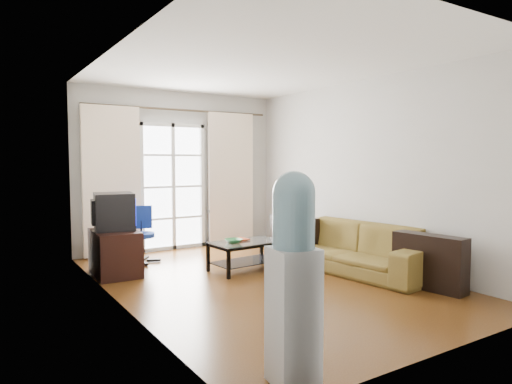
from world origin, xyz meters
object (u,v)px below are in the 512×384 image
Objects in this scene: crt_tv at (112,211)px; task_chair at (141,246)px; tv_stand at (115,253)px; sofa at (352,247)px; coffee_table at (246,252)px; water_cooler at (294,274)px.

crt_tv is 0.73× the size of task_chair.
tv_stand is 0.55m from crt_tv.
sofa is 3.29m from crt_tv.
sofa is at bearing -22.27° from task_chair.
coffee_table is at bearing -16.62° from crt_tv.
water_cooler is (0.20, -3.73, -0.08)m from crt_tv.
crt_tv is 0.42× the size of water_cooler.
tv_stand is at bearing -79.67° from crt_tv.
crt_tv is at bearing -118.66° from task_chair.
coffee_table is at bearing 72.77° from water_cooler.
coffee_table is 1.76m from tv_stand.
crt_tv is at bearing -127.45° from sofa.
water_cooler reaches higher than tv_stand.
crt_tv reaches higher than tv_stand.
crt_tv is at bearing 92.62° from tv_stand.
task_chair reaches higher than coffee_table.
coffee_table is 0.71× the size of water_cooler.
water_cooler reaches higher than task_chair.
tv_stand is at bearing 155.88° from coffee_table.
crt_tv is at bearing 153.46° from coffee_table.
coffee_table is 3.29m from water_cooler.
water_cooler is (-1.41, -2.92, 0.50)m from coffee_table.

